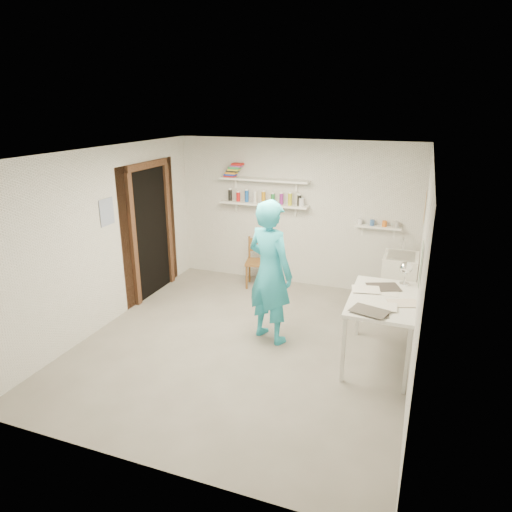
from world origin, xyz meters
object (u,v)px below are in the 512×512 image
(work_table, at_px, (380,330))
(belfast_sink, at_px, (400,265))
(man, at_px, (270,272))
(desk_lamp, at_px, (406,268))
(wooden_chair, at_px, (258,262))
(wall_clock, at_px, (269,243))

(work_table, bearing_deg, belfast_sink, 85.95)
(man, xyz_separation_m, desk_lamp, (1.59, 0.41, 0.12))
(man, relative_size, work_table, 1.50)
(wooden_chair, relative_size, work_table, 0.68)
(wooden_chair, relative_size, desk_lamp, 5.42)
(man, relative_size, desk_lamp, 12.00)
(belfast_sink, xyz_separation_m, man, (-1.50, -1.47, 0.22))
(work_table, bearing_deg, desk_lamp, 67.58)
(belfast_sink, relative_size, man, 0.33)
(belfast_sink, height_order, desk_lamp, desk_lamp)
(belfast_sink, distance_m, desk_lamp, 1.12)
(man, height_order, work_table, man)
(wall_clock, height_order, wooden_chair, wall_clock)
(belfast_sink, relative_size, desk_lamp, 3.90)
(wall_clock, xyz_separation_m, wooden_chair, (-0.67, 1.44, -0.81))
(wooden_chair, xyz_separation_m, desk_lamp, (2.35, -1.23, 0.62))
(wooden_chair, bearing_deg, wall_clock, -77.48)
(belfast_sink, height_order, work_table, belfast_sink)
(belfast_sink, bearing_deg, man, -135.55)
(wall_clock, distance_m, wooden_chair, 1.78)
(wooden_chair, bearing_deg, desk_lamp, -40.04)
(wall_clock, relative_size, work_table, 0.27)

